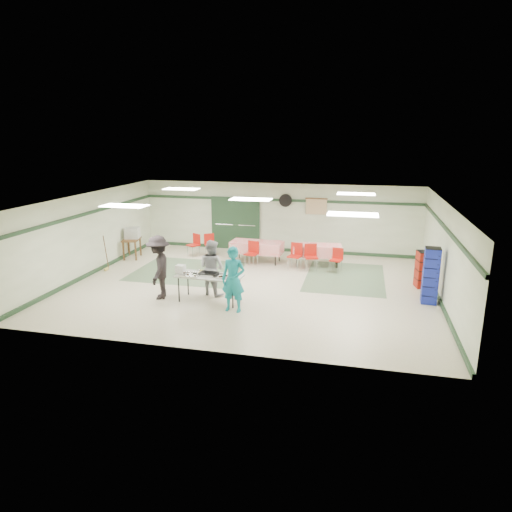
% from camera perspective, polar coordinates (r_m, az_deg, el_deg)
% --- Properties ---
extents(floor, '(11.00, 11.00, 0.00)m').
position_cam_1_polar(floor, '(14.16, -0.62, -3.70)').
color(floor, beige).
rests_on(floor, ground).
extents(ceiling, '(11.00, 11.00, 0.00)m').
position_cam_1_polar(ceiling, '(13.54, -0.65, 7.19)').
color(ceiling, silver).
rests_on(ceiling, wall_back).
extents(wall_back, '(11.00, 0.00, 11.00)m').
position_cam_1_polar(wall_back, '(18.10, 2.76, 4.82)').
color(wall_back, silver).
rests_on(wall_back, floor).
extents(wall_front, '(11.00, 0.00, 11.00)m').
position_cam_1_polar(wall_front, '(9.65, -7.02, -4.41)').
color(wall_front, silver).
rests_on(wall_front, floor).
extents(wall_left, '(0.00, 9.00, 9.00)m').
position_cam_1_polar(wall_left, '(15.98, -20.18, 2.55)').
color(wall_left, silver).
rests_on(wall_left, floor).
extents(wall_right, '(0.00, 9.00, 9.00)m').
position_cam_1_polar(wall_right, '(13.61, 22.48, 0.28)').
color(wall_right, silver).
rests_on(wall_right, floor).
extents(trim_back, '(11.00, 0.06, 0.10)m').
position_cam_1_polar(trim_back, '(17.96, 2.77, 7.00)').
color(trim_back, '#203B24').
rests_on(trim_back, wall_back).
extents(baseboard_back, '(11.00, 0.06, 0.12)m').
position_cam_1_polar(baseboard_back, '(18.34, 2.70, 0.83)').
color(baseboard_back, '#203B24').
rests_on(baseboard_back, floor).
extents(trim_left, '(0.06, 9.00, 0.10)m').
position_cam_1_polar(trim_left, '(15.84, -20.32, 5.02)').
color(trim_left, '#203B24').
rests_on(trim_left, wall_back).
extents(baseboard_left, '(0.06, 9.00, 0.12)m').
position_cam_1_polar(baseboard_left, '(16.27, -19.69, -1.89)').
color(baseboard_left, '#203B24').
rests_on(baseboard_left, floor).
extents(trim_right, '(0.06, 9.00, 0.10)m').
position_cam_1_polar(trim_right, '(13.46, 22.65, 3.17)').
color(trim_right, '#203B24').
rests_on(trim_right, wall_back).
extents(baseboard_right, '(0.06, 9.00, 0.12)m').
position_cam_1_polar(baseboard_right, '(13.96, 21.84, -4.84)').
color(baseboard_right, '#203B24').
rests_on(baseboard_right, floor).
extents(green_patch_a, '(3.50, 3.00, 0.01)m').
position_cam_1_polar(green_patch_a, '(15.80, -8.59, -1.86)').
color(green_patch_a, '#607958').
rests_on(green_patch_a, floor).
extents(green_patch_b, '(2.50, 3.50, 0.01)m').
position_cam_1_polar(green_patch_b, '(15.22, 11.05, -2.63)').
color(green_patch_b, '#607958').
rests_on(green_patch_b, floor).
extents(double_door_left, '(0.90, 0.06, 2.10)m').
position_cam_1_polar(double_door_left, '(18.61, -3.98, 4.14)').
color(double_door_left, gray).
rests_on(double_door_left, floor).
extents(double_door_right, '(0.90, 0.06, 2.10)m').
position_cam_1_polar(double_door_right, '(18.36, -1.13, 4.03)').
color(double_door_right, gray).
rests_on(double_door_right, floor).
extents(door_frame, '(2.00, 0.03, 2.15)m').
position_cam_1_polar(door_frame, '(18.46, -2.59, 4.08)').
color(door_frame, '#203B24').
rests_on(door_frame, floor).
extents(wall_fan, '(0.50, 0.10, 0.50)m').
position_cam_1_polar(wall_fan, '(17.88, 3.71, 6.95)').
color(wall_fan, black).
rests_on(wall_fan, wall_back).
extents(scroll_banner, '(0.80, 0.02, 0.60)m').
position_cam_1_polar(scroll_banner, '(17.75, 7.54, 6.15)').
color(scroll_banner, '#D7B686').
rests_on(scroll_banner, wall_back).
extents(serving_table, '(1.88, 0.86, 0.76)m').
position_cam_1_polar(serving_table, '(12.70, -5.88, -2.60)').
color(serving_table, '#B9B9B3').
rests_on(serving_table, floor).
extents(sheet_tray_right, '(0.56, 0.44, 0.02)m').
position_cam_1_polar(sheet_tray_right, '(12.46, -3.65, -2.63)').
color(sheet_tray_right, silver).
rests_on(sheet_tray_right, serving_table).
extents(sheet_tray_mid, '(0.66, 0.52, 0.02)m').
position_cam_1_polar(sheet_tray_mid, '(12.80, -6.39, -2.21)').
color(sheet_tray_mid, silver).
rests_on(sheet_tray_mid, serving_table).
extents(sheet_tray_left, '(0.55, 0.43, 0.02)m').
position_cam_1_polar(sheet_tray_left, '(12.72, -8.24, -2.39)').
color(sheet_tray_left, silver).
rests_on(sheet_tray_left, serving_table).
extents(baking_pan, '(0.53, 0.35, 0.08)m').
position_cam_1_polar(baking_pan, '(12.68, -5.92, -2.23)').
color(baking_pan, black).
rests_on(baking_pan, serving_table).
extents(foam_box_stack, '(0.25, 0.24, 0.22)m').
position_cam_1_polar(foam_box_stack, '(13.00, -9.42, -1.60)').
color(foam_box_stack, white).
rests_on(foam_box_stack, serving_table).
extents(volunteer_teal, '(0.66, 0.45, 1.74)m').
position_cam_1_polar(volunteer_teal, '(11.92, -2.85, -2.95)').
color(volunteer_teal, teal).
rests_on(volunteer_teal, floor).
extents(volunteer_grey, '(0.96, 0.87, 1.63)m').
position_cam_1_polar(volunteer_grey, '(13.23, -5.56, -1.44)').
color(volunteer_grey, gray).
rests_on(volunteer_grey, floor).
extents(volunteer_dark, '(0.95, 1.31, 1.82)m').
position_cam_1_polar(volunteer_dark, '(13.13, -12.05, -1.39)').
color(volunteer_dark, black).
rests_on(volunteer_dark, floor).
extents(dining_table_a, '(1.76, 0.94, 0.77)m').
position_cam_1_polar(dining_table_a, '(16.29, 7.66, 0.75)').
color(dining_table_a, red).
rests_on(dining_table_a, floor).
extents(dining_table_b, '(1.90, 0.92, 0.77)m').
position_cam_1_polar(dining_table_b, '(16.63, 0.09, 1.18)').
color(dining_table_b, red).
rests_on(dining_table_b, floor).
extents(chair_a, '(0.52, 0.52, 0.90)m').
position_cam_1_polar(chair_a, '(15.76, 6.88, 0.23)').
color(chair_a, red).
rests_on(chair_a, floor).
extents(chair_b, '(0.51, 0.51, 0.91)m').
position_cam_1_polar(chair_b, '(15.82, 4.98, 0.35)').
color(chair_b, red).
rests_on(chair_b, floor).
extents(chair_c, '(0.46, 0.46, 0.81)m').
position_cam_1_polar(chair_c, '(15.70, 10.08, -0.17)').
color(chair_c, red).
rests_on(chair_c, floor).
extents(chair_d, '(0.50, 0.50, 0.89)m').
position_cam_1_polar(chair_d, '(16.10, -0.46, 0.63)').
color(chair_d, red).
rests_on(chair_d, floor).
extents(chair_loose_a, '(0.55, 0.55, 0.85)m').
position_cam_1_polar(chair_loose_a, '(17.61, -5.80, 1.70)').
color(chair_loose_a, red).
rests_on(chair_loose_a, floor).
extents(chair_loose_b, '(0.55, 0.55, 0.86)m').
position_cam_1_polar(chair_loose_b, '(17.60, -7.66, 1.67)').
color(chair_loose_b, red).
rests_on(chair_loose_b, floor).
extents(crate_stack_blue_a, '(0.41, 0.41, 1.41)m').
position_cam_1_polar(crate_stack_blue_a, '(13.37, 20.97, -2.68)').
color(crate_stack_blue_a, '#1A21A0').
rests_on(crate_stack_blue_a, floor).
extents(crate_stack_red, '(0.52, 0.52, 1.14)m').
position_cam_1_polar(crate_stack_red, '(14.73, 20.24, -1.59)').
color(crate_stack_red, maroon).
rests_on(crate_stack_red, floor).
extents(crate_stack_blue_b, '(0.42, 0.42, 1.58)m').
position_cam_1_polar(crate_stack_blue_b, '(13.36, 20.99, -2.32)').
color(crate_stack_blue_b, '#1A21A0').
rests_on(crate_stack_blue_b, floor).
extents(printer_table, '(0.74, 0.97, 0.74)m').
position_cam_1_polar(printer_table, '(17.76, -15.28, 1.76)').
color(printer_table, brown).
rests_on(printer_table, floor).
extents(office_printer, '(0.61, 0.56, 0.41)m').
position_cam_1_polar(office_printer, '(17.78, -15.20, 2.80)').
color(office_printer, '#A7A8A3').
rests_on(office_printer, printer_table).
extents(broom, '(0.04, 0.20, 1.21)m').
position_cam_1_polar(broom, '(16.40, -18.25, 0.43)').
color(broom, brown).
rests_on(broom, floor).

